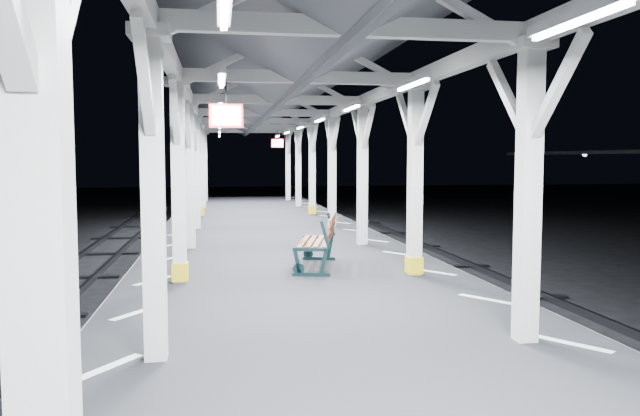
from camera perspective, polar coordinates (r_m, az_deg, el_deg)
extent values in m
plane|color=black|center=(9.00, -0.05, -15.15)|extent=(120.00, 120.00, 0.00)
cube|color=black|center=(8.85, -0.05, -12.10)|extent=(6.00, 50.00, 1.00)
cube|color=silver|center=(8.68, -16.44, -9.16)|extent=(1.00, 48.00, 0.01)
cube|color=silver|center=(9.41, 14.98, -8.06)|extent=(1.00, 48.00, 0.01)
cube|color=#2D2D33|center=(10.60, 25.01, -12.06)|extent=(0.08, 60.00, 0.16)
cube|color=silver|center=(2.49, -24.23, -5.81)|extent=(0.22, 0.22, 3.20)
cube|color=silver|center=(6.42, -15.00, 0.52)|extent=(0.22, 0.22, 3.20)
cube|color=silver|center=(6.52, -15.31, 15.23)|extent=(0.40, 0.40, 0.12)
cube|color=silver|center=(6.99, -14.74, 10.29)|extent=(0.10, 0.99, 0.99)
cube|color=silver|center=(5.90, -15.77, 11.36)|extent=(0.10, 0.99, 0.99)
cube|color=silver|center=(10.40, -12.80, 2.04)|extent=(0.22, 0.22, 3.20)
cube|color=silver|center=(10.46, -12.97, 11.16)|extent=(0.40, 0.40, 0.12)
cube|color=gold|center=(10.55, -12.67, -5.69)|extent=(0.26, 0.26, 0.30)
cube|color=silver|center=(10.96, -12.73, 8.17)|extent=(0.10, 0.99, 0.99)
cube|color=silver|center=(9.87, -13.12, 8.59)|extent=(0.10, 0.99, 0.99)
cube|color=silver|center=(14.39, -11.83, 2.71)|extent=(0.22, 0.22, 3.20)
cube|color=silver|center=(14.44, -11.93, 9.31)|extent=(0.40, 0.40, 0.12)
cube|color=silver|center=(14.95, -11.80, 7.18)|extent=(0.10, 0.99, 0.99)
cube|color=silver|center=(13.85, -12.00, 7.40)|extent=(0.10, 0.99, 0.99)
cube|color=silver|center=(18.39, -11.27, 3.09)|extent=(0.22, 0.22, 3.20)
cube|color=silver|center=(18.42, -11.35, 8.26)|extent=(0.40, 0.40, 0.12)
cube|color=silver|center=(18.95, -11.27, 6.61)|extent=(0.10, 0.99, 0.99)
cube|color=silver|center=(17.85, -11.39, 6.74)|extent=(0.10, 0.99, 0.99)
cube|color=silver|center=(22.38, -10.91, 3.34)|extent=(0.22, 0.22, 3.20)
cube|color=silver|center=(22.41, -10.98, 7.58)|extent=(0.40, 0.40, 0.12)
cube|color=gold|center=(22.46, -10.86, -0.29)|extent=(0.26, 0.26, 0.30)
cube|color=silver|center=(22.94, -10.92, 6.24)|extent=(0.10, 0.99, 0.99)
cube|color=silver|center=(21.84, -11.00, 6.33)|extent=(0.10, 0.99, 0.99)
cube|color=silver|center=(26.38, -10.67, 3.51)|extent=(0.22, 0.22, 3.20)
cube|color=silver|center=(26.41, -10.72, 7.11)|extent=(0.40, 0.40, 0.12)
cube|color=silver|center=(26.94, -10.67, 5.97)|extent=(0.10, 0.99, 0.99)
cube|color=silver|center=(25.84, -10.73, 6.04)|extent=(0.10, 0.99, 0.99)
cube|color=silver|center=(30.38, -10.48, 3.63)|extent=(0.22, 0.22, 3.20)
cube|color=silver|center=(30.40, -10.53, 6.76)|extent=(0.40, 0.40, 0.12)
cube|color=silver|center=(30.94, -10.49, 5.78)|extent=(0.10, 0.99, 0.99)
cube|color=silver|center=(29.84, -10.54, 5.83)|extent=(0.10, 0.99, 0.99)
cube|color=silver|center=(7.21, 18.49, 0.87)|extent=(0.22, 0.22, 3.20)
cube|color=silver|center=(7.30, 18.83, 13.98)|extent=(0.40, 0.40, 0.12)
cube|color=silver|center=(7.72, 16.79, 9.68)|extent=(0.10, 0.99, 0.99)
cube|color=silver|center=(6.76, 20.94, 10.34)|extent=(0.10, 0.99, 0.99)
cube|color=silver|center=(10.91, 8.68, 2.21)|extent=(0.22, 0.22, 3.20)
cube|color=silver|center=(10.97, 8.78, 10.91)|extent=(0.40, 0.40, 0.12)
cube|color=gold|center=(11.06, 8.59, -5.17)|extent=(0.26, 0.26, 0.30)
cube|color=silver|center=(11.45, 7.89, 8.08)|extent=(0.10, 0.99, 0.99)
cube|color=silver|center=(10.40, 9.70, 8.42)|extent=(0.10, 0.99, 0.99)
cube|color=silver|center=(14.76, 3.90, 2.84)|extent=(0.22, 0.22, 3.20)
cube|color=silver|center=(14.81, 3.93, 9.27)|extent=(0.40, 0.40, 0.12)
cube|color=silver|center=(15.31, 3.45, 7.21)|extent=(0.10, 0.99, 0.99)
cube|color=silver|center=(14.24, 4.43, 7.40)|extent=(0.10, 0.99, 0.99)
cube|color=silver|center=(18.68, 1.11, 3.20)|extent=(0.22, 0.22, 3.20)
cube|color=silver|center=(18.71, 1.11, 8.29)|extent=(0.40, 0.40, 0.12)
cube|color=silver|center=(19.23, 0.81, 6.66)|extent=(0.10, 0.99, 0.99)
cube|color=silver|center=(18.15, 1.42, 6.79)|extent=(0.10, 0.99, 0.99)
cube|color=silver|center=(22.62, -0.72, 3.43)|extent=(0.22, 0.22, 3.20)
cube|color=silver|center=(22.65, -0.72, 7.63)|extent=(0.40, 0.40, 0.12)
cube|color=gold|center=(22.70, -0.71, -0.16)|extent=(0.26, 0.26, 0.30)
cube|color=silver|center=(23.18, -0.92, 6.30)|extent=(0.10, 0.99, 0.99)
cube|color=silver|center=(22.09, -0.51, 6.39)|extent=(0.10, 0.99, 0.99)
cube|color=silver|center=(26.59, -2.00, 3.59)|extent=(0.22, 0.22, 3.20)
cube|color=silver|center=(26.61, -2.01, 7.17)|extent=(0.40, 0.40, 0.12)
cube|color=silver|center=(27.14, -2.15, 6.04)|extent=(0.10, 0.99, 0.99)
cube|color=silver|center=(26.05, -1.85, 6.10)|extent=(0.10, 0.99, 0.99)
cube|color=silver|center=(30.56, -2.95, 3.71)|extent=(0.22, 0.22, 3.20)
cube|color=silver|center=(30.58, -2.96, 6.82)|extent=(0.40, 0.40, 0.12)
cube|color=silver|center=(31.11, -3.07, 5.84)|extent=(0.10, 0.99, 0.99)
cube|color=silver|center=(30.02, -2.84, 5.89)|extent=(0.10, 0.99, 0.99)
cube|color=silver|center=(8.50, -13.87, 13.52)|extent=(0.18, 48.00, 0.24)
cube|color=silver|center=(9.12, 12.78, 12.92)|extent=(0.18, 48.00, 0.24)
cube|color=silver|center=(6.65, 2.81, 16.22)|extent=(4.20, 0.14, 0.20)
cube|color=silver|center=(10.55, -1.83, 11.87)|extent=(4.20, 0.14, 0.20)
cube|color=silver|center=(14.50, -3.90, 9.85)|extent=(4.20, 0.14, 0.20)
cube|color=silver|center=(18.47, -5.07, 8.69)|extent=(4.20, 0.14, 0.20)
cube|color=silver|center=(22.45, -5.83, 7.94)|extent=(4.20, 0.14, 0.20)
cube|color=silver|center=(26.44, -6.35, 7.42)|extent=(4.20, 0.14, 0.20)
cube|color=silver|center=(30.43, -6.73, 7.03)|extent=(4.20, 0.14, 0.20)
cube|color=#4C4E54|center=(8.58, -9.06, 17.19)|extent=(2.80, 49.00, 1.45)
cube|color=#4C4E54|center=(8.98, 8.52, 16.62)|extent=(2.80, 49.00, 1.45)
cube|color=silver|center=(4.50, -8.73, 18.22)|extent=(0.10, 1.35, 0.08)
cube|color=white|center=(4.49, -8.72, 17.60)|extent=(0.05, 1.25, 0.05)
cube|color=silver|center=(8.44, -8.99, 11.75)|extent=(0.10, 1.35, 0.08)
cube|color=white|center=(8.43, -8.99, 11.41)|extent=(0.05, 1.25, 0.05)
cube|color=silver|center=(12.42, -9.08, 9.41)|extent=(0.10, 1.35, 0.08)
cube|color=white|center=(12.41, -9.08, 9.18)|extent=(0.05, 1.25, 0.05)
cube|color=silver|center=(16.41, -9.13, 8.20)|extent=(0.10, 1.35, 0.08)
cube|color=white|center=(16.40, -9.13, 8.03)|extent=(0.05, 1.25, 0.05)
cube|color=silver|center=(20.40, -9.16, 7.47)|extent=(0.10, 1.35, 0.08)
cube|color=white|center=(20.40, -9.16, 7.33)|extent=(0.05, 1.25, 0.05)
cube|color=silver|center=(24.39, -9.18, 6.98)|extent=(0.10, 1.35, 0.08)
cube|color=white|center=(24.39, -9.17, 6.86)|extent=(0.05, 1.25, 0.05)
cube|color=silver|center=(28.39, -9.19, 6.62)|extent=(0.10, 1.35, 0.08)
cube|color=white|center=(28.39, -9.19, 6.52)|extent=(0.05, 1.25, 0.05)
cube|color=silver|center=(5.22, 22.45, 16.00)|extent=(0.10, 1.35, 0.08)
cube|color=white|center=(5.21, 22.43, 15.46)|extent=(0.05, 1.25, 0.05)
cube|color=silver|center=(8.85, 8.46, 11.42)|extent=(0.10, 1.35, 0.08)
cube|color=white|center=(8.84, 8.45, 11.10)|extent=(0.05, 1.25, 0.05)
cube|color=silver|center=(12.70, 2.89, 9.35)|extent=(0.10, 1.35, 0.08)
cube|color=white|center=(12.69, 2.89, 9.12)|extent=(0.05, 1.25, 0.05)
cube|color=silver|center=(16.62, -0.03, 8.21)|extent=(0.10, 1.35, 0.08)
cube|color=white|center=(16.62, -0.03, 8.04)|extent=(0.05, 1.25, 0.05)
cube|color=silver|center=(20.57, -1.83, 7.50)|extent=(0.10, 1.35, 0.08)
cube|color=white|center=(20.57, -1.83, 7.36)|extent=(0.05, 1.25, 0.05)
cube|color=silver|center=(24.54, -3.05, 7.01)|extent=(0.10, 1.35, 0.08)
cube|color=white|center=(24.54, -3.05, 6.90)|extent=(0.05, 1.25, 0.05)
cube|color=silver|center=(28.51, -3.92, 6.66)|extent=(0.10, 1.35, 0.08)
cube|color=white|center=(28.51, -3.92, 6.56)|extent=(0.05, 1.25, 0.05)
cylinder|color=black|center=(9.44, -8.60, 10.49)|extent=(0.02, 0.02, 0.36)
cube|color=red|center=(9.41, -8.58, 8.34)|extent=(0.50, 0.03, 0.35)
cube|color=white|center=(9.41, -8.58, 8.34)|extent=(0.44, 0.04, 0.29)
cylinder|color=black|center=(25.57, -3.93, 6.73)|extent=(0.02, 0.02, 0.36)
cube|color=red|center=(25.56, -3.93, 5.93)|extent=(0.50, 0.03, 0.35)
cube|color=white|center=(25.56, -3.93, 5.93)|extent=(0.44, 0.05, 0.29)
cube|color=black|center=(34.06, 17.57, 1.99)|extent=(0.20, 0.20, 3.30)
sphere|color=silver|center=(28.80, 23.04, 4.54)|extent=(0.20, 0.20, 0.20)
sphere|color=silver|center=(34.03, 17.64, 4.63)|extent=(0.20, 0.20, 0.20)
cube|color=black|center=(10.83, -0.81, -6.11)|extent=(0.65, 0.22, 0.07)
cube|color=black|center=(10.82, -2.08, -4.95)|extent=(0.18, 0.09, 0.50)
cube|color=black|center=(10.78, 0.35, -4.98)|extent=(0.16, 0.09, 0.51)
cube|color=black|center=(10.71, 0.46, -2.45)|extent=(0.18, 0.09, 0.48)
cube|color=black|center=(12.55, -0.09, -4.64)|extent=(0.65, 0.22, 0.07)
cube|color=black|center=(12.53, -1.18, -3.64)|extent=(0.18, 0.09, 0.50)
cube|color=black|center=(12.50, 0.91, -3.67)|extent=(0.16, 0.09, 0.51)
cube|color=black|center=(12.44, 1.01, -1.48)|extent=(0.18, 0.09, 0.48)
cube|color=#632B17|center=(11.64, -1.50, -3.08)|extent=(0.49, 1.63, 0.04)
cube|color=#632B17|center=(11.62, -0.80, -3.09)|extent=(0.49, 1.63, 0.04)
cube|color=#632B17|center=(11.61, -0.10, -3.10)|extent=(0.49, 1.63, 0.04)
cube|color=#632B17|center=(11.60, 0.60, -3.10)|extent=(0.49, 1.63, 0.04)
cube|color=#632B17|center=(11.58, 0.98, -2.36)|extent=(0.44, 1.62, 0.10)
cube|color=#632B17|center=(11.56, 1.08, -1.66)|extent=(0.44, 1.62, 0.10)
cube|color=#632B17|center=(11.55, 1.19, -0.96)|extent=(0.44, 1.62, 0.10)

